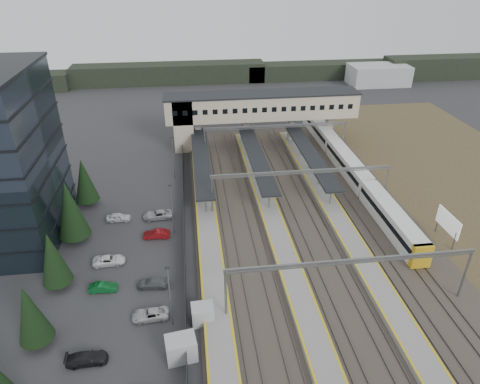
{
  "coord_description": "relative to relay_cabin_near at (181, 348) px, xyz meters",
  "views": [
    {
      "loc": [
        -4.86,
        -43.17,
        36.23
      ],
      "look_at": [
        2.35,
        14.01,
        4.0
      ],
      "focal_mm": 32.0,
      "sensor_mm": 36.0,
      "label": 1
    }
  ],
  "objects": [
    {
      "name": "ground",
      "position": [
        7.02,
        12.61,
        -1.27
      ],
      "size": [
        220.0,
        220.0,
        0.0
      ],
      "primitive_type": "plane",
      "color": "#2B2B2D",
      "rests_on": "ground"
    },
    {
      "name": "conifer_row",
      "position": [
        -14.98,
        8.75,
        3.56
      ],
      "size": [
        4.42,
        49.82,
        9.5
      ],
      "color": "black",
      "rests_on": "ground"
    },
    {
      "name": "car_park",
      "position": [
        -6.16,
        4.35,
        -0.67
      ],
      "size": [
        10.5,
        44.72,
        1.29
      ],
      "color": "#BCBBC0",
      "rests_on": "ground"
    },
    {
      "name": "lampposts",
      "position": [
        -0.98,
        13.86,
        3.06
      ],
      "size": [
        0.5,
        53.25,
        8.07
      ],
      "color": "slate",
      "rests_on": "ground"
    },
    {
      "name": "fence",
      "position": [
        0.52,
        17.61,
        -0.27
      ],
      "size": [
        0.08,
        90.0,
        2.0
      ],
      "color": "#26282B",
      "rests_on": "ground"
    },
    {
      "name": "relay_cabin_near",
      "position": [
        0.0,
        0.0,
        0.0
      ],
      "size": [
        3.35,
        2.66,
        2.55
      ],
      "color": "#ABADB0",
      "rests_on": "ground"
    },
    {
      "name": "relay_cabin_far",
      "position": [
        2.4,
        4.55,
        -0.15
      ],
      "size": [
        2.57,
        2.18,
        2.26
      ],
      "color": "#ABADB0",
      "rests_on": "ground"
    },
    {
      "name": "rail_corridor",
      "position": [
        16.36,
        17.61,
        -0.99
      ],
      "size": [
        34.0,
        90.0,
        0.92
      ],
      "color": "#3B372E",
      "rests_on": "ground"
    },
    {
      "name": "canopies",
      "position": [
        14.02,
        39.61,
        2.65
      ],
      "size": [
        23.1,
        30.0,
        3.28
      ],
      "color": "black",
      "rests_on": "ground"
    },
    {
      "name": "footbridge",
      "position": [
        14.72,
        54.61,
        6.66
      ],
      "size": [
        40.4,
        6.4,
        11.2
      ],
      "color": "#BBA790",
      "rests_on": "ground"
    },
    {
      "name": "gantries",
      "position": [
        19.02,
        15.61,
        4.72
      ],
      "size": [
        28.4,
        62.28,
        7.17
      ],
      "color": "slate",
      "rests_on": "ground"
    },
    {
      "name": "train",
      "position": [
        31.02,
        37.71,
        0.64
      ],
      "size": [
        2.67,
        55.84,
        3.37
      ],
      "color": "silver",
      "rests_on": "ground"
    },
    {
      "name": "billboard",
      "position": [
        37.6,
        15.79,
        1.71
      ],
      "size": [
        0.25,
        5.43,
        4.51
      ],
      "color": "slate",
      "rests_on": "ground"
    },
    {
      "name": "treeline_far",
      "position": [
        30.83,
        104.89,
        1.67
      ],
      "size": [
        170.0,
        19.0,
        7.0
      ],
      "color": "black",
      "rests_on": "ground"
    }
  ]
}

